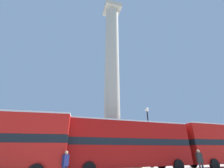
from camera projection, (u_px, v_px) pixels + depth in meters
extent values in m
plane|color=#ADA89E|center=(112.00, 167.00, 17.04)|extent=(200.00, 200.00, 0.00)
cube|color=#ADA593|center=(112.00, 162.00, 17.21)|extent=(5.04, 5.04, 0.86)
cube|color=#ADA593|center=(112.00, 154.00, 17.55)|extent=(3.63, 3.63, 0.86)
cube|color=#ADA593|center=(112.00, 146.00, 17.90)|extent=(2.22, 2.22, 0.86)
cylinder|color=#ADA593|center=(112.00, 64.00, 22.46)|extent=(2.12, 2.12, 21.96)
cube|color=#ADA593|center=(112.00, 9.00, 27.03)|extent=(2.86, 2.86, 0.90)
sphere|color=brown|center=(112.00, 5.00, 27.46)|extent=(1.26, 1.26, 1.26)
cube|color=#A80F0C|center=(131.00, 155.00, 13.26)|extent=(11.33, 2.89, 1.63)
cube|color=black|center=(130.00, 142.00, 13.70)|extent=(11.33, 2.84, 0.55)
cube|color=#A80F0C|center=(130.00, 131.00, 14.10)|extent=(11.33, 2.89, 1.43)
cube|color=silver|center=(129.00, 123.00, 14.40)|extent=(11.33, 2.89, 0.12)
cylinder|color=black|center=(161.00, 163.00, 15.18)|extent=(1.01, 0.34, 1.00)
cylinder|color=black|center=(178.00, 166.00, 13.04)|extent=(1.01, 0.34, 1.00)
cylinder|color=black|center=(84.00, 166.00, 12.84)|extent=(1.01, 0.34, 1.00)
cylinder|color=black|center=(44.00, 168.00, 11.24)|extent=(1.02, 0.40, 1.00)
cube|color=#B7140F|center=(223.00, 133.00, 17.48)|extent=(11.40, 2.91, 1.53)
cube|color=silver|center=(221.00, 126.00, 17.81)|extent=(11.40, 2.91, 0.12)
cylinder|color=black|center=(193.00, 162.00, 16.23)|extent=(1.01, 0.33, 1.00)
cylinder|color=black|center=(214.00, 165.00, 14.01)|extent=(1.01, 0.33, 1.00)
cube|color=#ADA593|center=(181.00, 152.00, 24.22)|extent=(4.06, 3.37, 2.72)
ellipsoid|color=brown|center=(177.00, 133.00, 25.39)|extent=(2.34, 1.54, 1.00)
cone|color=brown|center=(181.00, 131.00, 26.08)|extent=(1.07, 0.79, 1.05)
cylinder|color=brown|center=(176.00, 128.00, 25.77)|extent=(0.36, 0.36, 0.90)
sphere|color=brown|center=(176.00, 124.00, 26.00)|extent=(0.28, 0.28, 0.28)
cylinder|color=brown|center=(180.00, 140.00, 25.52)|extent=(0.20, 0.20, 1.08)
cylinder|color=brown|center=(183.00, 140.00, 25.10)|extent=(0.20, 0.20, 1.08)
cylinder|color=brown|center=(174.00, 140.00, 24.85)|extent=(0.20, 0.20, 1.08)
cylinder|color=brown|center=(177.00, 140.00, 24.42)|extent=(0.20, 0.20, 1.08)
cylinder|color=black|center=(152.00, 165.00, 16.29)|extent=(0.31, 0.31, 0.40)
cylinder|color=black|center=(150.00, 137.00, 17.44)|extent=(0.14, 0.14, 6.14)
sphere|color=white|center=(147.00, 109.00, 18.76)|extent=(0.50, 0.50, 0.50)
cube|color=black|center=(199.00, 158.00, 11.72)|extent=(0.48, 0.20, 0.69)
sphere|color=tan|center=(198.00, 151.00, 11.90)|extent=(0.24, 0.24, 0.24)
cube|color=#191E51|center=(66.00, 160.00, 9.52)|extent=(0.44, 0.46, 0.67)
sphere|color=tan|center=(66.00, 153.00, 9.70)|extent=(0.23, 0.23, 0.23)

